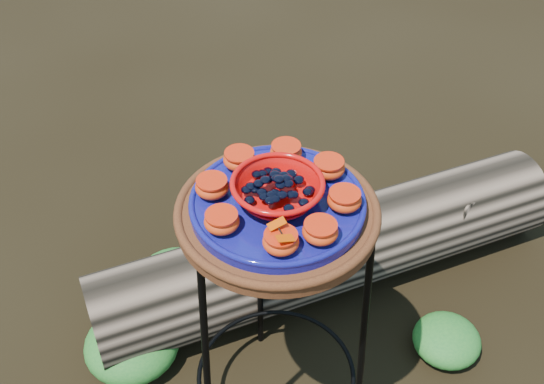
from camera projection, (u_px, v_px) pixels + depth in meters
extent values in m
cylinder|color=#3E190D|center=(277.00, 215.00, 1.37)|extent=(0.41, 0.41, 0.03)
cylinder|color=#030C55|center=(277.00, 205.00, 1.35)|extent=(0.35, 0.35, 0.02)
ellipsoid|color=red|center=(281.00, 242.00, 1.23)|extent=(0.07, 0.07, 0.04)
ellipsoid|color=red|center=(320.00, 231.00, 1.25)|extent=(0.07, 0.07, 0.04)
ellipsoid|color=red|center=(344.00, 200.00, 1.32)|extent=(0.07, 0.07, 0.04)
ellipsoid|color=red|center=(329.00, 168.00, 1.39)|extent=(0.07, 0.07, 0.04)
ellipsoid|color=red|center=(286.00, 152.00, 1.43)|extent=(0.07, 0.07, 0.04)
ellipsoid|color=red|center=(239.00, 160.00, 1.41)|extent=(0.07, 0.07, 0.04)
ellipsoid|color=red|center=(212.00, 187.00, 1.34)|extent=(0.07, 0.07, 0.04)
ellipsoid|color=red|center=(222.00, 221.00, 1.27)|extent=(0.07, 0.07, 0.04)
ellipsoid|color=#1B5A1F|center=(132.00, 343.00, 1.92)|extent=(0.27, 0.27, 0.13)
ellipsoid|color=#1B5A1F|center=(447.00, 339.00, 1.95)|extent=(0.20, 0.20, 0.10)
ellipsoid|color=#1B5A1F|center=(177.00, 280.00, 2.09)|extent=(0.27, 0.27, 0.13)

